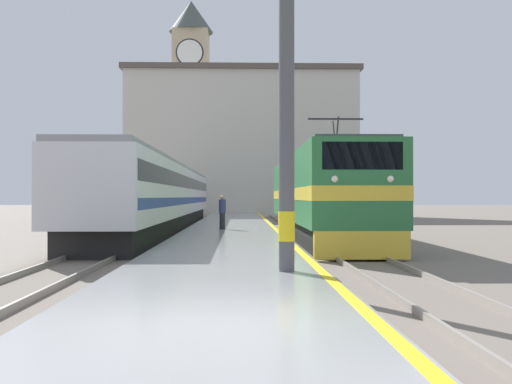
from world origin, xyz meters
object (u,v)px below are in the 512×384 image
(locomotive_train, at_px, (319,196))
(clock_tower, at_px, (191,100))
(passenger_train, at_px, (164,195))
(catenary_mast, at_px, (291,100))
(person_on_platform, at_px, (222,211))

(locomotive_train, xyz_separation_m, clock_tower, (-9.27, 43.72, 11.35))
(locomotive_train, height_order, passenger_train, locomotive_train)
(passenger_train, bearing_deg, clock_tower, 92.22)
(catenary_mast, height_order, person_on_platform, catenary_mast)
(catenary_mast, relative_size, person_on_platform, 4.47)
(catenary_mast, xyz_separation_m, person_on_platform, (-1.83, 15.44, -2.62))
(person_on_platform, distance_m, clock_tower, 44.78)
(person_on_platform, bearing_deg, clock_tower, 96.61)
(locomotive_train, relative_size, clock_tower, 0.78)
(locomotive_train, relative_size, passenger_train, 0.55)
(clock_tower, bearing_deg, person_on_platform, -83.39)
(locomotive_train, height_order, clock_tower, clock_tower)
(locomotive_train, bearing_deg, catenary_mast, -99.65)
(catenary_mast, relative_size, clock_tower, 0.28)
(passenger_train, relative_size, person_on_platform, 22.42)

